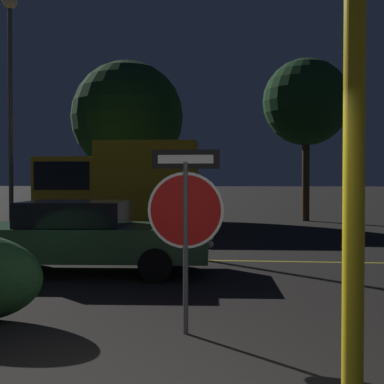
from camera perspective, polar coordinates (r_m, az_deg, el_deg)
The scene contains 8 objects.
road_center_stripe at distance 11.92m, azimuth 2.22°, elevation -7.30°, with size 40.79×0.12×0.01m, color gold.
stop_sign at distance 6.19m, azimuth -0.69°, elevation -1.83°, with size 0.89×0.06×2.14m.
yellow_pole_right at distance 4.24m, azimuth 16.87°, elevation -0.53°, with size 0.17×0.17×3.33m, color yellow.
passing_car_2 at distance 10.52m, azimuth -11.70°, elevation -4.65°, with size 5.01×2.25×1.38m.
delivery_truck at distance 18.94m, azimuth -7.97°, elevation 0.95°, with size 5.62×2.50×3.10m.
street_lamp at distance 20.72m, azimuth -18.82°, elevation 12.47°, with size 0.54×0.54×8.44m.
tree_1 at distance 23.73m, azimuth 12.09°, elevation 9.31°, with size 3.72×3.72×6.97m.
tree_2 at distance 24.99m, azimuth -6.90°, elevation 7.91°, with size 5.14×5.14×7.22m.
Camera 1 is at (0.72, -4.07, 1.80)m, focal length 50.00 mm.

